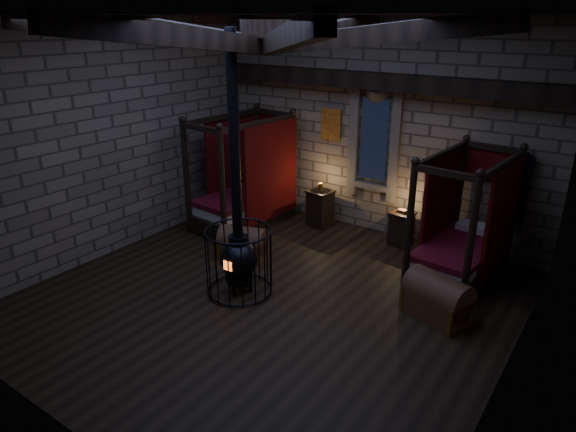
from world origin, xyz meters
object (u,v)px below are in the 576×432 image
Objects in this scene: bed_right at (462,248)px; stove at (239,256)px; bed_left at (246,198)px; trunk_left at (243,244)px; trunk_right at (438,298)px.

bed_right is 0.53× the size of stove.
trunk_left is (1.06, -1.39, -0.29)m from bed_left.
trunk_left is 0.24× the size of stove.
bed_right is at bearing 7.03° from bed_left.
trunk_left is at bearing -151.37° from bed_right.
bed_left is 4.88m from trunk_right.
bed_right reaches higher than trunk_left.
trunk_right is at bearing 17.64° from stove.
trunk_left is 3.64m from trunk_right.
trunk_right is (4.70, -1.28, -0.26)m from bed_left.
bed_left is 2.14× the size of trunk_right.
bed_right is at bearing 5.47° from trunk_left.
trunk_left is at bearing -47.64° from bed_left.
trunk_right is (0.13, -1.46, -0.22)m from bed_right.
trunk_right is at bearing -80.12° from bed_right.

